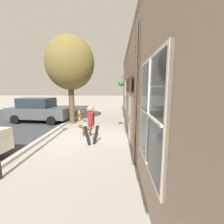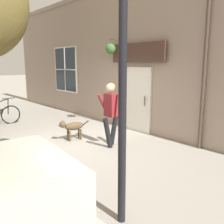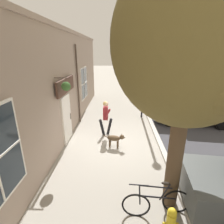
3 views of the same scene
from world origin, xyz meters
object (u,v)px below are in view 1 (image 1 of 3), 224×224
object	(u,v)px
pedestrian_walking	(91,121)
dog_on_leash	(86,128)
street_tree_by_curb	(70,64)
parked_car_nearest_curb	(39,110)
fire_hydrant	(79,115)
leaning_bicycle	(80,117)

from	to	relation	value
pedestrian_walking	dog_on_leash	xyz separation A→B (m)	(0.49, -1.15, -0.63)
dog_on_leash	street_tree_by_curb	distance (m)	4.89
dog_on_leash	street_tree_by_curb	world-z (taller)	street_tree_by_curb
pedestrian_walking	parked_car_nearest_curb	size ratio (longest dim) A/B	0.39
street_tree_by_curb	fire_hydrant	size ratio (longest dim) A/B	7.63
street_tree_by_curb	parked_car_nearest_curb	distance (m)	3.99
fire_hydrant	parked_car_nearest_curb	bearing A→B (deg)	12.44
street_tree_by_curb	fire_hydrant	xyz separation A→B (m)	(-0.27, -0.88, -3.61)
dog_on_leash	fire_hydrant	bearing A→B (deg)	-70.76
fire_hydrant	pedestrian_walking	bearing A→B (deg)	110.16
street_tree_by_curb	leaning_bicycle	bearing A→B (deg)	-144.46
street_tree_by_curb	leaning_bicycle	distance (m)	3.67
dog_on_leash	parked_car_nearest_curb	distance (m)	5.18
dog_on_leash	fire_hydrant	xyz separation A→B (m)	(1.32, -3.79, -0.01)
street_tree_by_curb	fire_hydrant	distance (m)	3.72
parked_car_nearest_curb	street_tree_by_curb	bearing A→B (deg)	173.66
leaning_bicycle	street_tree_by_curb	bearing A→B (deg)	35.54
street_tree_by_curb	leaning_bicycle	world-z (taller)	street_tree_by_curb
street_tree_by_curb	parked_car_nearest_curb	world-z (taller)	street_tree_by_curb
pedestrian_walking	parked_car_nearest_curb	xyz separation A→B (m)	(4.55, -4.34, -0.16)
dog_on_leash	parked_car_nearest_curb	size ratio (longest dim) A/B	0.22
pedestrian_walking	fire_hydrant	distance (m)	5.30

